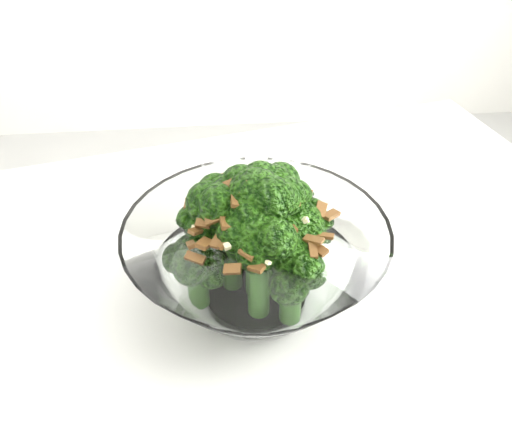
{
  "coord_description": "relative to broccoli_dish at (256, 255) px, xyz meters",
  "views": [
    {
      "loc": [
        0.08,
        -0.35,
        1.11
      ],
      "look_at": [
        0.11,
        0.0,
        0.84
      ],
      "focal_mm": 40.0,
      "sensor_mm": 36.0,
      "label": 1
    }
  ],
  "objects": [
    {
      "name": "broccoli_dish",
      "position": [
        0.0,
        0.0,
        0.0
      ],
      "size": [
        0.22,
        0.22,
        0.13
      ],
      "color": "white",
      "rests_on": "table"
    }
  ]
}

